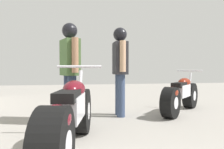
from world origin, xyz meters
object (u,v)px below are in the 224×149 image
(motorcycle_black_naked, at_px, (181,95))
(mechanic_in_blue, at_px, (70,63))
(motorcycle_maroon_cruiser, at_px, (70,117))
(mechanic_with_helmet, at_px, (120,63))

(motorcycle_black_naked, distance_m, mechanic_in_blue, 2.45)
(motorcycle_maroon_cruiser, height_order, mechanic_with_helmet, mechanic_with_helmet)
(mechanic_in_blue, xyz_separation_m, mechanic_with_helmet, (0.98, 0.34, 0.01))
(mechanic_in_blue, distance_m, mechanic_with_helmet, 1.03)
(motorcycle_black_naked, xyz_separation_m, mechanic_in_blue, (-2.32, -0.41, 0.67))
(mechanic_in_blue, bearing_deg, motorcycle_black_naked, 9.99)
(motorcycle_black_naked, height_order, mechanic_in_blue, mechanic_in_blue)
(motorcycle_maroon_cruiser, bearing_deg, mechanic_in_blue, 90.41)
(motorcycle_maroon_cruiser, xyz_separation_m, motorcycle_black_naked, (2.31, 1.89, -0.03))
(mechanic_in_blue, bearing_deg, motorcycle_maroon_cruiser, -89.59)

